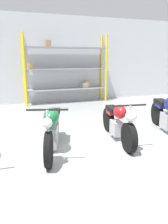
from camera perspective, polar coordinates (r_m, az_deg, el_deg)
The scene contains 5 objects.
ground_plane at distance 4.78m, azimuth 1.59°, elevation -9.28°, with size 30.00×30.00×0.00m, color #9EA3A0.
back_wall at distance 9.53m, azimuth -9.96°, elevation 13.30°, with size 30.00×0.08×3.60m.
shelving_rack at distance 9.36m, azimuth -4.50°, elevation 11.01°, with size 3.50×0.63×2.81m.
motorcycle_green at distance 4.54m, azimuth -8.29°, elevation -4.18°, with size 0.88×2.01×1.05m.
motorcycle_red at distance 5.10m, azimuth 8.87°, elevation -2.57°, with size 0.70×2.01×0.99m.
Camera 1 is at (-1.56, -4.10, 1.89)m, focal length 35.00 mm.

